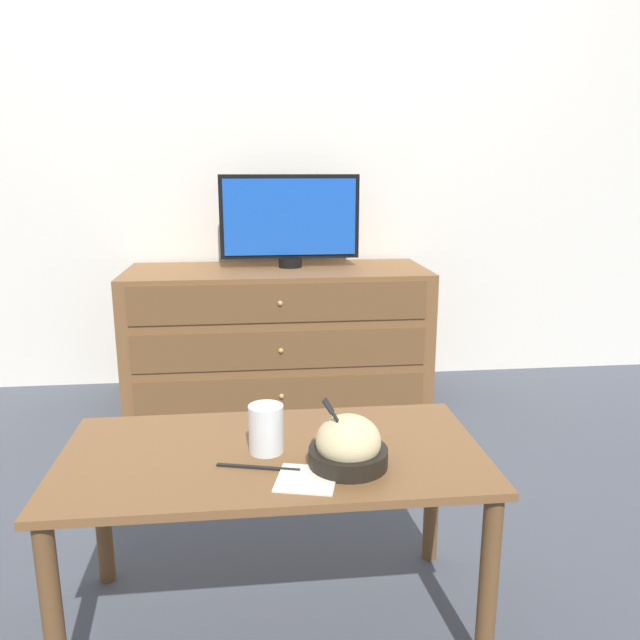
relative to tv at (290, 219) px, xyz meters
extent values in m
plane|color=#474C56|center=(-0.08, 0.26, -0.91)|extent=(12.00, 12.00, 0.00)
cube|color=white|center=(-0.08, 0.28, 0.39)|extent=(12.00, 0.05, 2.60)
cube|color=brown|center=(-0.07, -0.05, -0.57)|extent=(1.47, 0.56, 0.67)
cube|color=brown|center=(-0.07, -0.33, -0.80)|extent=(1.35, 0.01, 0.18)
sphere|color=tan|center=(-0.07, -0.34, -0.80)|extent=(0.02, 0.02, 0.02)
cube|color=brown|center=(-0.07, -0.33, -0.57)|extent=(1.35, 0.01, 0.18)
sphere|color=tan|center=(-0.07, -0.34, -0.57)|extent=(0.02, 0.02, 0.02)
cube|color=brown|center=(-0.07, -0.33, -0.35)|extent=(1.35, 0.01, 0.18)
sphere|color=tan|center=(-0.07, -0.34, -0.35)|extent=(0.02, 0.02, 0.02)
cylinder|color=black|center=(0.00, 0.00, -0.22)|extent=(0.12, 0.12, 0.04)
cube|color=black|center=(0.00, 0.00, 0.01)|extent=(0.69, 0.04, 0.41)
cube|color=blue|center=(0.00, -0.02, 0.01)|extent=(0.65, 0.01, 0.37)
cube|color=brown|center=(-0.15, -1.69, -0.44)|extent=(1.02, 0.52, 0.02)
cylinder|color=brown|center=(-0.63, -1.91, -0.68)|extent=(0.04, 0.04, 0.46)
cylinder|color=brown|center=(0.32, -1.91, -0.68)|extent=(0.04, 0.04, 0.46)
cylinder|color=brown|center=(-0.63, -1.47, -0.68)|extent=(0.04, 0.04, 0.46)
cylinder|color=brown|center=(0.32, -1.47, -0.68)|extent=(0.04, 0.04, 0.46)
cylinder|color=black|center=(0.02, -1.78, -0.40)|extent=(0.18, 0.18, 0.04)
ellipsoid|color=beige|center=(0.02, -1.78, -0.37)|extent=(0.15, 0.15, 0.12)
cube|color=black|center=(0.01, -1.81, -0.34)|extent=(0.08, 0.05, 0.12)
cube|color=black|center=(-0.03, -1.79, -0.28)|extent=(0.03, 0.03, 0.03)
cylinder|color=beige|center=(-0.17, -1.69, -0.39)|extent=(0.08, 0.08, 0.07)
cylinder|color=white|center=(-0.17, -1.69, -0.37)|extent=(0.08, 0.08, 0.12)
cube|color=silver|center=(-0.08, -1.84, -0.42)|extent=(0.16, 0.16, 0.00)
cube|color=black|center=(-0.19, -1.78, -0.42)|extent=(0.19, 0.06, 0.01)
camera|label=1|loc=(-0.19, -3.09, 0.24)|focal=35.00mm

